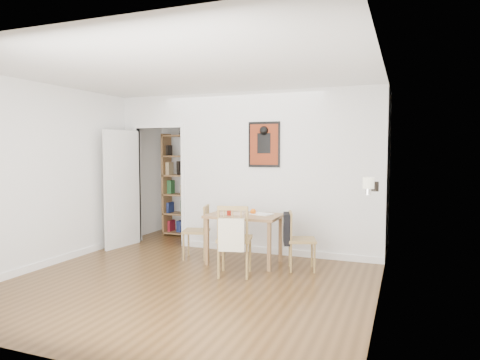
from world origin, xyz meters
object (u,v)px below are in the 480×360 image
at_px(chair_right, 300,240).
at_px(mantel_lamp, 368,184).
at_px(chair_front, 234,239).
at_px(fireplace, 374,236).
at_px(ceramic_jar_a, 375,186).
at_px(notebook, 262,214).
at_px(ceramic_jar_b, 369,186).
at_px(chair_left, 196,232).
at_px(red_glass, 229,213).
at_px(dining_table, 244,220).
at_px(orange_fruit, 253,212).
at_px(bookshelf, 184,185).

relative_size(chair_right, mantel_lamp, 4.15).
bearing_deg(chair_front, chair_right, 37.99).
height_order(fireplace, mantel_lamp, mantel_lamp).
bearing_deg(ceramic_jar_a, notebook, 164.39).
xyz_separation_m(ceramic_jar_a, ceramic_jar_b, (-0.09, 0.19, -0.01)).
bearing_deg(chair_left, mantel_lamp, -17.54).
height_order(mantel_lamp, ceramic_jar_a, mantel_lamp).
bearing_deg(fireplace, ceramic_jar_a, 94.73).
height_order(chair_right, ceramic_jar_b, ceramic_jar_b).
relative_size(red_glass, notebook, 0.27).
bearing_deg(notebook, ceramic_jar_b, -9.74).
bearing_deg(ceramic_jar_b, dining_table, 174.78).
height_order(dining_table, chair_left, chair_left).
relative_size(chair_left, orange_fruit, 9.66).
bearing_deg(chair_front, chair_left, 144.84).
height_order(fireplace, orange_fruit, fireplace).
bearing_deg(ceramic_jar_a, chair_front, -171.03).
height_order(chair_left, ceramic_jar_a, ceramic_jar_a).
bearing_deg(chair_front, orange_fruit, 88.24).
bearing_deg(fireplace, notebook, 162.32).
relative_size(fireplace, ceramic_jar_b, 13.63).
bearing_deg(ceramic_jar_b, orange_fruit, 172.49).
xyz_separation_m(chair_left, fireplace, (2.63, -0.42, 0.20)).
bearing_deg(bookshelf, orange_fruit, -37.19).
height_order(chair_left, fireplace, fireplace).
xyz_separation_m(notebook, mantel_lamp, (1.56, -0.91, 0.55)).
xyz_separation_m(chair_left, notebook, (1.03, 0.10, 0.32)).
xyz_separation_m(dining_table, notebook, (0.24, 0.10, 0.09)).
height_order(mantel_lamp, ceramic_jar_b, mantel_lamp).
height_order(chair_left, notebook, chair_left).
relative_size(orange_fruit, ceramic_jar_a, 0.72).
bearing_deg(chair_left, ceramic_jar_a, -7.62).
xyz_separation_m(orange_fruit, notebook, (0.12, 0.04, -0.04)).
height_order(chair_right, chair_front, chair_front).
bearing_deg(mantel_lamp, chair_right, 140.69).
distance_m(dining_table, chair_left, 0.82).
xyz_separation_m(fireplace, mantel_lamp, (-0.04, -0.40, 0.67)).
xyz_separation_m(red_glass, mantel_lamp, (1.98, -0.67, 0.52)).
bearing_deg(ceramic_jar_a, mantel_lamp, -94.51).
bearing_deg(orange_fruit, chair_front, -91.76).
height_order(dining_table, orange_fruit, orange_fruit).
relative_size(chair_left, ceramic_jar_a, 6.98).
bearing_deg(dining_table, chair_front, -81.00).
distance_m(bookshelf, ceramic_jar_a, 4.12).
relative_size(dining_table, chair_front, 1.11).
bearing_deg(bookshelf, ceramic_jar_a, -27.15).
distance_m(red_glass, mantel_lamp, 2.15).
relative_size(dining_table, chair_left, 1.28).
bearing_deg(bookshelf, mantel_lamp, -32.90).
relative_size(bookshelf, ceramic_jar_b, 21.59).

